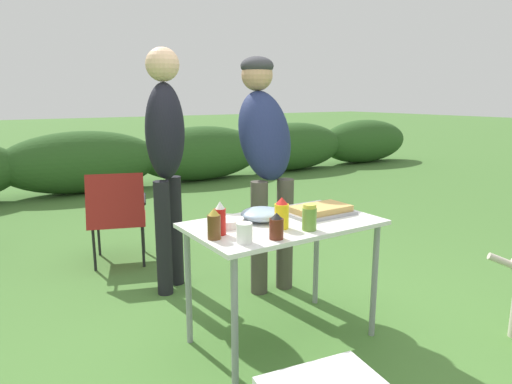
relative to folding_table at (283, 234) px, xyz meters
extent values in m
plane|color=#477533|center=(0.00, 0.00, -0.66)|extent=(60.00, 60.00, 0.00)
ellipsoid|color=#2D5623|center=(0.00, 5.14, -0.19)|extent=(2.40, 0.90, 0.94)
ellipsoid|color=#2D5623|center=(2.00, 5.14, -0.19)|extent=(2.40, 0.90, 0.94)
ellipsoid|color=#2D5623|center=(4.00, 5.14, -0.19)|extent=(2.40, 0.90, 0.94)
ellipsoid|color=#2D5623|center=(6.00, 5.14, -0.19)|extent=(2.40, 0.90, 0.94)
cube|color=silver|center=(0.00, 0.00, 0.06)|extent=(1.10, 0.64, 0.02)
cylinder|color=gray|center=(-0.49, -0.27, -0.31)|extent=(0.04, 0.04, 0.71)
cylinder|color=gray|center=(0.49, -0.27, -0.31)|extent=(0.04, 0.04, 0.71)
cylinder|color=gray|center=(-0.49, 0.27, -0.31)|extent=(0.04, 0.04, 0.71)
cylinder|color=gray|center=(0.49, 0.27, -0.31)|extent=(0.04, 0.04, 0.71)
cube|color=#9E9EA3|center=(0.29, 0.01, 0.09)|extent=(0.40, 0.24, 0.02)
cube|color=tan|center=(0.29, 0.01, 0.11)|extent=(0.36, 0.21, 0.04)
cylinder|color=white|center=(-0.32, 0.11, 0.10)|extent=(0.21, 0.21, 0.04)
ellipsoid|color=#99B2CC|center=(-0.09, 0.09, 0.11)|extent=(0.25, 0.25, 0.08)
cylinder|color=white|center=(-0.39, -0.21, 0.13)|extent=(0.08, 0.08, 0.10)
cylinder|color=olive|center=(0.02, -0.21, 0.14)|extent=(0.08, 0.08, 0.12)
cylinder|color=#D1CC47|center=(0.02, -0.21, 0.21)|extent=(0.07, 0.07, 0.02)
cylinder|color=red|center=(-0.43, -0.02, 0.15)|extent=(0.06, 0.06, 0.14)
cone|color=white|center=(-0.43, -0.02, 0.24)|extent=(0.05, 0.05, 0.04)
cylinder|color=brown|center=(-0.49, -0.07, 0.14)|extent=(0.07, 0.07, 0.13)
cone|color=gold|center=(-0.49, -0.07, 0.22)|extent=(0.06, 0.06, 0.04)
cylinder|color=#562314|center=(-0.22, -0.24, 0.13)|extent=(0.07, 0.07, 0.11)
cone|color=black|center=(-0.22, -0.24, 0.20)|extent=(0.06, 0.06, 0.03)
cylinder|color=yellow|center=(-0.09, -0.10, 0.15)|extent=(0.08, 0.08, 0.14)
cone|color=red|center=(-0.09, -0.10, 0.23)|extent=(0.07, 0.07, 0.04)
cylinder|color=#4C473D|center=(0.25, 0.64, -0.24)|extent=(0.13, 0.13, 0.85)
cylinder|color=#4C473D|center=(0.47, 0.61, -0.24)|extent=(0.13, 0.13, 0.85)
ellipsoid|color=navy|center=(0.38, 0.75, 0.51)|extent=(0.45, 0.56, 0.74)
sphere|color=tan|center=(0.39, 0.88, 0.94)|extent=(0.24, 0.24, 0.24)
ellipsoid|color=#333338|center=(0.39, 0.88, 1.01)|extent=(0.25, 0.25, 0.14)
cylinder|color=black|center=(-0.35, 1.00, -0.23)|extent=(0.11, 0.11, 0.86)
cylinder|color=black|center=(-0.20, 1.13, -0.23)|extent=(0.11, 0.11, 0.86)
ellipsoid|color=black|center=(-0.28, 1.07, 0.54)|extent=(0.44, 0.43, 0.69)
sphere|color=#DBAD89|center=(-0.28, 1.07, 1.01)|extent=(0.24, 0.24, 0.24)
cylinder|color=beige|center=(1.06, -0.73, -0.15)|extent=(0.16, 0.15, 0.10)
cube|color=maroon|center=(-0.42, 1.87, -0.28)|extent=(0.59, 0.59, 0.03)
cube|color=maroon|center=(-0.52, 1.61, -0.05)|extent=(0.49, 0.31, 0.44)
cylinder|color=black|center=(-0.68, 1.75, -0.47)|extent=(0.02, 0.02, 0.38)
cylinder|color=black|center=(-0.30, 1.62, -0.47)|extent=(0.02, 0.02, 0.38)
cylinder|color=black|center=(-0.55, 2.13, -0.47)|extent=(0.02, 0.02, 0.38)
cylinder|color=black|center=(-0.17, 2.00, -0.47)|extent=(0.02, 0.02, 0.38)
cylinder|color=black|center=(-0.64, 1.95, -0.10)|extent=(0.16, 0.40, 0.02)
cylinder|color=black|center=(-0.21, 1.80, -0.10)|extent=(0.16, 0.40, 0.02)
camera|label=1|loc=(-1.52, -2.05, 0.79)|focal=32.00mm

